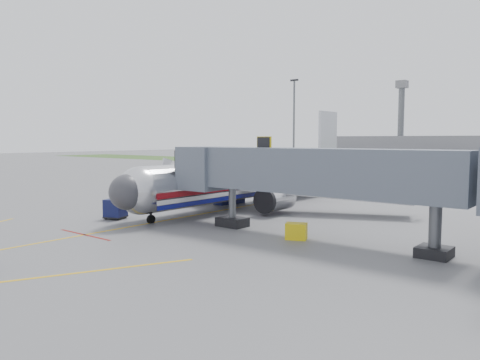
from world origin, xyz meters
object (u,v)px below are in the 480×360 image
Objects in this scene: airliner at (252,179)px; baggage_tug at (171,191)px; belt_loader at (230,199)px; ramp_worker at (122,194)px.

airliner is 13.93× the size of baggage_tug.
baggage_tug is at bearing -172.84° from belt_loader.
airliner is 3.35m from belt_loader.
belt_loader is at bearing -167.07° from airliner.
baggage_tug is 6.07m from ramp_worker.
airliner is at bearing -30.58° from ramp_worker.
airliner is 13.69m from ramp_worker.
ramp_worker is at bearing -146.08° from airliner.
belt_loader is 2.13× the size of ramp_worker.
ramp_worker is (-0.85, -6.01, 0.18)m from baggage_tug.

